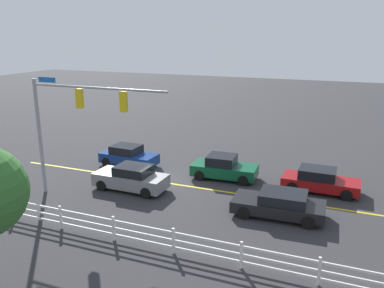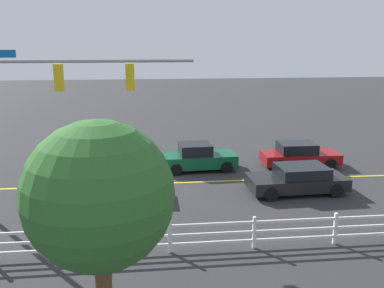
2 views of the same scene
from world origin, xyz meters
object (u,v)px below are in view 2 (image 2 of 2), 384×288
object	(u,v)px
car_1	(299,155)
car_4	(198,157)
car_0	(70,162)
car_3	(111,182)
tree_2	(99,197)
car_2	(298,179)

from	to	relation	value
car_1	car_4	xyz separation A→B (m)	(5.77, 0.02, 0.04)
car_0	car_3	distance (m)	4.44
tree_2	car_0	bearing A→B (deg)	-77.67
car_0	car_1	xyz separation A→B (m)	(-12.61, -0.14, -0.03)
car_1	car_2	xyz separation A→B (m)	(1.56, 4.11, -0.02)
car_0	car_3	bearing A→B (deg)	-54.18
car_3	tree_2	distance (m)	10.88
car_3	car_4	distance (m)	5.85
car_4	car_3	bearing A→B (deg)	-142.21
car_3	car_4	xyz separation A→B (m)	(-4.42, -3.84, -0.02)
car_1	car_4	distance (m)	5.77
car_2	tree_2	xyz separation A→B (m)	(7.97, 10.13, 3.27)
car_3	car_4	size ratio (longest dim) A/B	1.05
car_0	car_4	distance (m)	6.84
car_2	car_4	bearing A→B (deg)	-46.48
car_4	tree_2	bearing A→B (deg)	-107.99
car_0	tree_2	world-z (taller)	tree_2
car_1	car_4	bearing A→B (deg)	-178.94
car_2	car_1	bearing A→B (deg)	-113.15
tree_2	car_2	bearing A→B (deg)	-128.18
car_2	car_3	bearing A→B (deg)	-3.99
car_1	car_3	distance (m)	10.90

